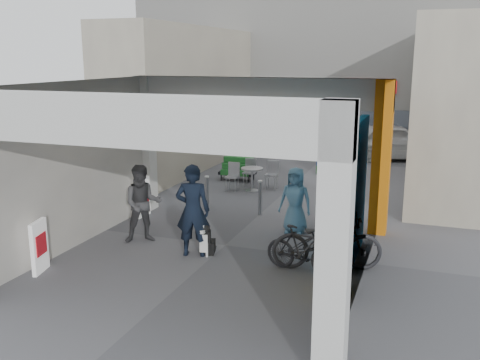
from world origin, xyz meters
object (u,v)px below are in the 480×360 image
at_px(man_with_dog, 193,210).
at_px(bicycle_rear, 303,250).
at_px(cafe_set, 251,179).
at_px(man_elderly, 295,200).
at_px(man_crates, 341,153).
at_px(bicycle_front, 327,242).
at_px(white_van, 394,141).
at_px(produce_stand, 237,171).
at_px(man_back_turned, 143,204).
at_px(border_collie, 207,241).

height_order(man_with_dog, bicycle_rear, man_with_dog).
bearing_deg(bicycle_rear, cafe_set, 37.71).
xyz_separation_m(man_elderly, bicycle_rear, (0.71, -2.23, -0.32)).
relative_size(man_crates, bicycle_front, 0.80).
relative_size(bicycle_front, white_van, 0.49).
bearing_deg(produce_stand, man_back_turned, -80.88).
distance_m(produce_stand, bicycle_rear, 7.85).
relative_size(man_back_turned, bicycle_rear, 1.15).
distance_m(man_back_turned, man_crates, 8.45).
height_order(border_collie, white_van, white_van).
bearing_deg(man_back_turned, bicycle_front, -34.91).
bearing_deg(border_collie, white_van, 61.70).
distance_m(bicycle_front, white_van, 12.06).
height_order(man_with_dog, bicycle_front, man_with_dog).
bearing_deg(man_with_dog, man_crates, -115.71).
distance_m(border_collie, man_elderly, 2.45).
height_order(man_elderly, bicycle_rear, man_elderly).
distance_m(man_crates, white_van, 4.22).
bearing_deg(bicycle_front, border_collie, 74.57).
bearing_deg(man_with_dog, bicycle_rear, 162.21).
relative_size(cafe_set, man_crates, 0.84).
relative_size(man_with_dog, man_crates, 1.14).
bearing_deg(man_crates, man_elderly, 111.66).
distance_m(cafe_set, bicycle_front, 6.55).
distance_m(man_with_dog, man_crates, 8.46).
relative_size(man_crates, bicycle_rear, 1.12).
bearing_deg(man_elderly, bicycle_rear, -69.25).
relative_size(man_elderly, bicycle_rear, 1.03).
height_order(produce_stand, man_crates, man_crates).
distance_m(man_elderly, bicycle_rear, 2.36).
bearing_deg(bicycle_front, cafe_set, 14.15).
distance_m(border_collie, bicycle_front, 2.47).
bearing_deg(produce_stand, border_collie, -67.29).
relative_size(border_collie, bicycle_rear, 0.48).
height_order(man_with_dog, man_elderly, man_with_dog).
distance_m(man_with_dog, man_back_turned, 1.43).
bearing_deg(man_crates, border_collie, 102.24).
distance_m(produce_stand, man_back_turned, 6.37).
distance_m(man_elderly, man_crates, 6.20).
bearing_deg(border_collie, man_back_turned, 155.41).
distance_m(produce_stand, man_elderly, 5.59).
distance_m(produce_stand, man_crates, 3.52).
xyz_separation_m(produce_stand, man_elderly, (3.10, -4.63, 0.47)).
relative_size(produce_stand, man_elderly, 0.75).
height_order(border_collie, bicycle_front, bicycle_front).
bearing_deg(cafe_set, produce_stand, 130.24).
height_order(bicycle_front, bicycle_rear, bicycle_front).
bearing_deg(white_van, man_elderly, 155.63).
xyz_separation_m(cafe_set, produce_stand, (-0.80, 0.94, 0.00)).
distance_m(cafe_set, man_crates, 3.45).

